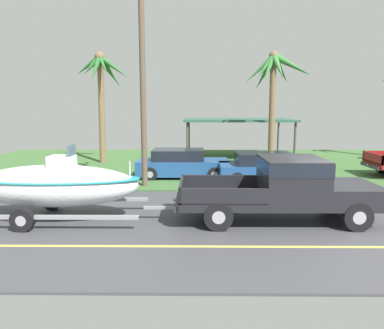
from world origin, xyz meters
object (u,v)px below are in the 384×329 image
object	(u,v)px
utility_pole	(143,81)
carport_awning	(237,121)
pickup_truck_towing	(290,186)
parked_sedan_near	(182,164)
palm_tree_near_right	(101,80)
palm_tree_far_left	(276,76)
boat_on_trailer	(54,185)
parked_sedan_far	(267,169)

from	to	relation	value
utility_pole	carport_awning	bearing A→B (deg)	61.15
pickup_truck_towing	carport_awning	distance (m)	13.46
pickup_truck_towing	parked_sedan_near	world-z (taller)	pickup_truck_towing
palm_tree_near_right	utility_pole	world-z (taller)	utility_pole
palm_tree_near_right	palm_tree_far_left	world-z (taller)	palm_tree_near_right
boat_on_trailer	parked_sedan_near	size ratio (longest dim) A/B	1.47
utility_pole	parked_sedan_far	bearing A→B (deg)	8.28
carport_awning	palm_tree_near_right	xyz separation A→B (m)	(-8.30, -2.21, 2.45)
pickup_truck_towing	utility_pole	bearing A→B (deg)	137.67
palm_tree_near_right	utility_pole	xyz separation A→B (m)	(3.40, -6.68, -0.53)
parked_sedan_near	palm_tree_far_left	world-z (taller)	palm_tree_far_left
pickup_truck_towing	utility_pole	size ratio (longest dim) A/B	0.70
parked_sedan_far	carport_awning	world-z (taller)	carport_awning
parked_sedan_far	utility_pole	bearing A→B (deg)	-171.72
parked_sedan_near	palm_tree_near_right	distance (m)	8.00
palm_tree_far_left	utility_pole	bearing A→B (deg)	-145.19
parked_sedan_near	palm_tree_far_left	bearing A→B (deg)	26.38
pickup_truck_towing	boat_on_trailer	world-z (taller)	boat_on_trailer
palm_tree_far_left	utility_pole	world-z (taller)	utility_pole
parked_sedan_near	palm_tree_near_right	world-z (taller)	palm_tree_near_right
utility_pole	palm_tree_near_right	bearing A→B (deg)	116.99
parked_sedan_near	carport_awning	distance (m)	7.89
boat_on_trailer	pickup_truck_towing	bearing A→B (deg)	0.00
parked_sedan_far	carport_awning	bearing A→B (deg)	92.97
carport_awning	boat_on_trailer	bearing A→B (deg)	-117.41
boat_on_trailer	palm_tree_far_left	world-z (taller)	palm_tree_far_left
pickup_truck_towing	boat_on_trailer	size ratio (longest dim) A/B	0.95
palm_tree_near_right	utility_pole	size ratio (longest dim) A/B	0.77
pickup_truck_towing	palm_tree_far_left	xyz separation A→B (m)	(1.42, 8.91, 3.90)
carport_awning	utility_pole	size ratio (longest dim) A/B	0.82
boat_on_trailer	parked_sedan_near	distance (m)	7.40
parked_sedan_near	palm_tree_far_left	size ratio (longest dim) A/B	0.69
parked_sedan_far	carport_awning	xyz separation A→B (m)	(-0.42, 8.12, 1.82)
boat_on_trailer	utility_pole	distance (m)	5.96
parked_sedan_far	palm_tree_near_right	xyz separation A→B (m)	(-8.72, 5.90, 4.27)
pickup_truck_towing	parked_sedan_near	distance (m)	7.36
boat_on_trailer	parked_sedan_far	size ratio (longest dim) A/B	1.46
boat_on_trailer	parked_sedan_far	distance (m)	9.06
boat_on_trailer	palm_tree_near_right	xyz separation A→B (m)	(-1.36, 11.17, 3.88)
parked_sedan_near	boat_on_trailer	bearing A→B (deg)	-118.54
parked_sedan_far	palm_tree_near_right	distance (m)	11.36
boat_on_trailer	parked_sedan_far	world-z (taller)	boat_on_trailer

